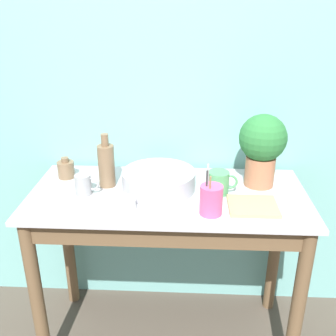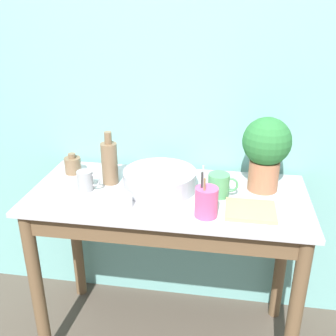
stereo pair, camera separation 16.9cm
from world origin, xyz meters
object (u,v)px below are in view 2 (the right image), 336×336
at_px(bottle_tall, 110,162).
at_px(mug_green, 219,185).
at_px(utensil_cup, 206,202).
at_px(bowl_wash_large, 160,180).
at_px(bowl_small_enamel_white, 119,202).
at_px(mug_grey, 86,181).
at_px(potted_plant, 266,149).
at_px(bottle_short, 73,165).
at_px(tray_board, 251,211).

height_order(bottle_tall, mug_green, bottle_tall).
xyz_separation_m(bottle_tall, utensil_cup, (0.46, -0.23, -0.04)).
xyz_separation_m(bowl_wash_large, bowl_small_enamel_white, (-0.13, -0.20, -0.02)).
bearing_deg(mug_grey, potted_plant, 9.84).
distance_m(bottle_tall, bowl_small_enamel_white, 0.26).
bearing_deg(mug_green, bottle_short, 169.59).
bearing_deg(utensil_cup, mug_green, 76.46).
relative_size(potted_plant, bowl_wash_large, 1.01).
height_order(bottle_tall, mug_grey, bottle_tall).
height_order(potted_plant, bottle_short, potted_plant).
bearing_deg(tray_board, bottle_short, 163.09).
height_order(potted_plant, bottle_tall, potted_plant).
distance_m(mug_green, utensil_cup, 0.19).
xyz_separation_m(bottle_short, mug_green, (0.72, -0.13, 0.01)).
bearing_deg(tray_board, utensil_cup, -162.76).
xyz_separation_m(potted_plant, utensil_cup, (-0.23, -0.28, -0.13)).
xyz_separation_m(bowl_wash_large, tray_board, (0.40, -0.16, -0.03)).
bearing_deg(mug_grey, bottle_tall, 47.48).
relative_size(mug_green, bowl_small_enamel_white, 1.19).
height_order(bottle_tall, tray_board, bottle_tall).
relative_size(potted_plant, utensil_cup, 1.58).
relative_size(bowl_small_enamel_white, tray_board, 0.55).
bearing_deg(bowl_wash_large, bottle_tall, 174.10).
xyz_separation_m(mug_green, mug_grey, (-0.59, -0.04, -0.01)).
distance_m(bottle_tall, mug_grey, 0.14).
height_order(mug_green, bowl_small_enamel_white, mug_green).
bearing_deg(bottle_short, mug_green, -10.41).
height_order(bowl_wash_large, tray_board, bowl_wash_large).
bearing_deg(utensil_cup, bowl_wash_large, 136.57).
bearing_deg(utensil_cup, bottle_tall, 152.96).
height_order(utensil_cup, tray_board, utensil_cup).
height_order(bottle_short, tray_board, bottle_short).
height_order(bottle_short, mug_grey, bottle_short).
bearing_deg(tray_board, mug_green, 136.31).
xyz_separation_m(mug_grey, bowl_small_enamel_white, (0.19, -0.13, -0.02)).
bearing_deg(bottle_short, bottle_tall, -20.09).
relative_size(potted_plant, tray_board, 1.66).
bearing_deg(potted_plant, mug_green, -153.16).
bearing_deg(bowl_small_enamel_white, bottle_short, 136.33).
distance_m(mug_grey, bowl_small_enamel_white, 0.23).
xyz_separation_m(mug_grey, utensil_cup, (0.54, -0.14, 0.02)).
distance_m(bottle_tall, mug_green, 0.51).
bearing_deg(bottle_short, bowl_wash_large, -12.82).
distance_m(bottle_tall, tray_board, 0.67).
distance_m(bottle_short, tray_board, 0.89).
height_order(bowl_wash_large, bottle_short, bottle_short).
bearing_deg(tray_board, mug_grey, 173.05).
height_order(mug_green, tray_board, mug_green).
distance_m(bowl_wash_large, bowl_small_enamel_white, 0.24).
relative_size(bottle_tall, mug_grey, 2.33).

